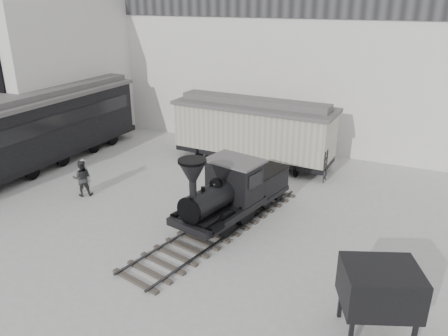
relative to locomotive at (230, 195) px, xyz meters
The scene contains 9 objects.
ground 3.92m from the locomotive, 114.34° to the right, with size 90.00×90.00×0.00m, color #9E9E9B.
north_wall 12.46m from the locomotive, 97.48° to the left, with size 34.00×2.51×11.00m.
west_pavilion 17.62m from the locomotive, 157.64° to the left, with size 7.00×12.11×9.00m.
locomotive is the anchor object (origin of this frame).
boxcar 7.55m from the locomotive, 104.05° to the left, with size 9.51×3.30×3.85m.
passenger_coach 12.81m from the locomotive, behind, with size 3.54×15.16×4.04m.
visitor_a 7.83m from the locomotive, behind, with size 0.65×0.42×1.77m, color #AFB2A4.
visitor_b 7.70m from the locomotive, behind, with size 0.88×0.69×1.82m, color #292A2C.
coal_hopper 7.95m from the locomotive, 33.72° to the right, with size 2.56×2.36×2.26m.
Camera 1 is at (8.49, -12.01, 9.18)m, focal length 35.00 mm.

